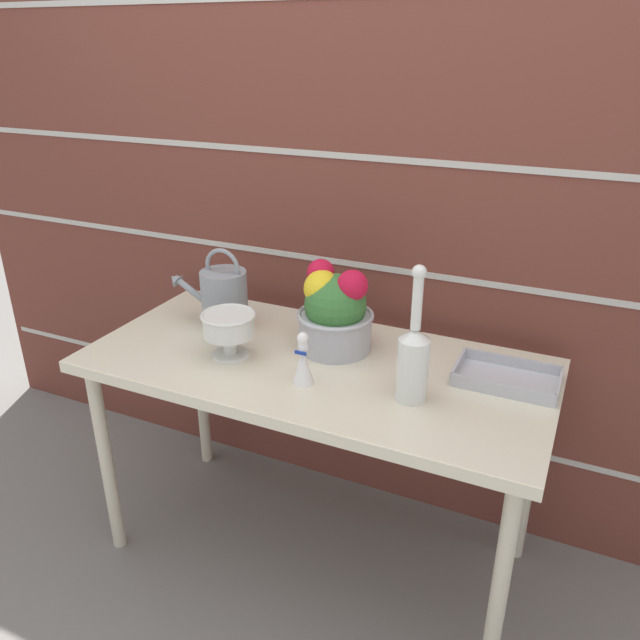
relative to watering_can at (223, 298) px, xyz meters
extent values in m
plane|color=slate|center=(0.38, -0.09, -0.84)|extent=(12.00, 12.00, 0.00)
cube|color=brown|center=(0.38, 0.33, 0.26)|extent=(3.60, 0.08, 2.20)
cube|color=#B7B2A8|center=(0.38, 0.29, -0.50)|extent=(3.53, 0.00, 0.02)
cube|color=#B7B2A8|center=(0.38, 0.29, 0.08)|extent=(3.53, 0.00, 0.02)
cube|color=#B7B2A8|center=(0.38, 0.29, 0.44)|extent=(3.53, 0.00, 0.02)
cube|color=beige|center=(0.38, -0.09, -0.12)|extent=(1.39, 0.66, 0.04)
cylinder|color=beige|center=(-0.26, -0.36, -0.49)|extent=(0.04, 0.04, 0.70)
cylinder|color=beige|center=(1.01, -0.36, -0.49)|extent=(0.04, 0.04, 0.70)
cylinder|color=beige|center=(-0.26, 0.18, -0.49)|extent=(0.04, 0.04, 0.70)
cylinder|color=beige|center=(1.01, 0.18, -0.49)|extent=(0.04, 0.04, 0.70)
cylinder|color=gray|center=(0.00, 0.00, -0.01)|extent=(0.15, 0.15, 0.20)
cylinder|color=gray|center=(-0.12, 0.00, 0.00)|extent=(0.14, 0.02, 0.09)
cone|color=gray|center=(-0.19, 0.00, 0.04)|extent=(0.05, 0.05, 0.06)
torus|color=gray|center=(0.00, 0.00, 0.11)|extent=(0.13, 0.01, 0.13)
cylinder|color=silver|center=(0.13, -0.18, -0.10)|extent=(0.11, 0.11, 0.01)
cylinder|color=silver|center=(0.13, -0.18, -0.06)|extent=(0.04, 0.04, 0.06)
sphere|color=silver|center=(0.13, -0.18, -0.06)|extent=(0.05, 0.05, 0.05)
cylinder|color=silver|center=(0.13, -0.18, 0.00)|extent=(0.15, 0.15, 0.06)
torus|color=silver|center=(0.13, -0.18, 0.03)|extent=(0.16, 0.16, 0.01)
cylinder|color=#ADADB2|center=(0.40, 0.01, -0.05)|extent=(0.22, 0.22, 0.11)
torus|color=#ADADB2|center=(0.40, 0.01, 0.01)|extent=(0.24, 0.24, 0.01)
sphere|color=#387033|center=(0.40, 0.01, 0.04)|extent=(0.19, 0.19, 0.19)
sphere|color=yellow|center=(0.36, 0.00, 0.09)|extent=(0.11, 0.11, 0.11)
sphere|color=red|center=(0.34, 0.04, 0.13)|extent=(0.09, 0.09, 0.09)
sphere|color=red|center=(0.45, 0.00, 0.12)|extent=(0.09, 0.09, 0.09)
cylinder|color=silver|center=(0.70, -0.18, -0.02)|extent=(0.08, 0.08, 0.18)
cone|color=silver|center=(0.70, -0.18, 0.09)|extent=(0.08, 0.08, 0.03)
cylinder|color=silver|center=(0.70, -0.18, 0.17)|extent=(0.03, 0.03, 0.14)
sphere|color=silver|center=(0.70, -0.18, 0.26)|extent=(0.04, 0.04, 0.04)
cone|color=white|center=(0.40, -0.23, -0.05)|extent=(0.06, 0.06, 0.10)
cylinder|color=white|center=(0.40, -0.23, 0.02)|extent=(0.03, 0.03, 0.04)
sphere|color=white|center=(0.40, -0.23, 0.03)|extent=(0.03, 0.03, 0.03)
cube|color=#193399|center=(0.40, -0.24, 0.00)|extent=(0.03, 0.01, 0.01)
cube|color=#B7B7BC|center=(0.92, 0.02, -0.10)|extent=(0.28, 0.17, 0.01)
cube|color=#B7B7BC|center=(0.92, -0.07, -0.08)|extent=(0.28, 0.01, 0.04)
cube|color=#B7B7BC|center=(0.92, 0.10, -0.08)|extent=(0.28, 0.01, 0.04)
cube|color=#B7B7BC|center=(0.78, 0.02, -0.08)|extent=(0.01, 0.17, 0.04)
cube|color=#B7B7BC|center=(1.06, 0.02, -0.08)|extent=(0.01, 0.17, 0.04)
camera|label=1|loc=(1.09, -1.59, 0.77)|focal=35.00mm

